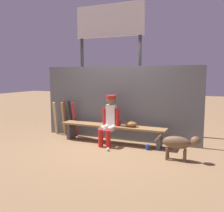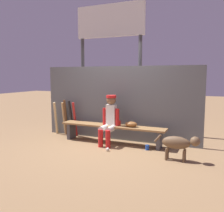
% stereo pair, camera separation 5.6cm
% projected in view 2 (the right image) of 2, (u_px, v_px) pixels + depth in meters
% --- Properties ---
extents(ground_plane, '(30.00, 30.00, 0.00)m').
position_uv_depth(ground_plane, '(112.00, 143.00, 5.87)').
color(ground_plane, olive).
extents(chainlink_fence, '(3.99, 0.03, 1.80)m').
position_uv_depth(chainlink_fence, '(118.00, 103.00, 6.10)').
color(chainlink_fence, '#595E63').
rests_on(chainlink_fence, ground_plane).
extents(dugout_bench, '(2.54, 0.36, 0.43)m').
position_uv_depth(dugout_bench, '(112.00, 129.00, 5.82)').
color(dugout_bench, olive).
rests_on(dugout_bench, ground_plane).
extents(player_seated, '(0.41, 0.55, 1.13)m').
position_uv_depth(player_seated, '(109.00, 118.00, 5.70)').
color(player_seated, silver).
rests_on(player_seated, ground_plane).
extents(baseball_glove, '(0.28, 0.20, 0.12)m').
position_uv_depth(baseball_glove, '(131.00, 124.00, 5.62)').
color(baseball_glove, brown).
rests_on(baseball_glove, dugout_bench).
extents(bat_aluminum_red, '(0.07, 0.21, 0.90)m').
position_uv_depth(bat_aluminum_red, '(75.00, 119.00, 6.49)').
color(bat_aluminum_red, '#B22323').
rests_on(bat_aluminum_red, ground_plane).
extents(bat_aluminum_black, '(0.07, 0.25, 0.94)m').
position_uv_depth(bat_aluminum_black, '(71.00, 118.00, 6.53)').
color(bat_aluminum_black, black).
rests_on(bat_aluminum_black, ground_plane).
extents(bat_wood_dark, '(0.09, 0.21, 0.95)m').
position_uv_depth(bat_wood_dark, '(66.00, 117.00, 6.64)').
color(bat_wood_dark, brown).
rests_on(bat_wood_dark, ground_plane).
extents(bat_wood_tan, '(0.07, 0.19, 0.87)m').
position_uv_depth(bat_wood_tan, '(64.00, 118.00, 6.68)').
color(bat_wood_tan, tan).
rests_on(bat_wood_tan, ground_plane).
extents(bat_wood_natural, '(0.11, 0.22, 0.88)m').
position_uv_depth(bat_wood_natural, '(56.00, 118.00, 6.73)').
color(bat_wood_natural, tan).
rests_on(bat_wood_natural, ground_plane).
extents(baseball, '(0.07, 0.07, 0.07)m').
position_uv_depth(baseball, '(108.00, 149.00, 5.26)').
color(baseball, white).
rests_on(baseball, ground_plane).
extents(cup_on_ground, '(0.08, 0.08, 0.11)m').
position_uv_depth(cup_on_ground, '(147.00, 147.00, 5.33)').
color(cup_on_ground, '#1E47AD').
rests_on(cup_on_ground, ground_plane).
extents(cup_on_bench, '(0.08, 0.08, 0.11)m').
position_uv_depth(cup_on_bench, '(119.00, 123.00, 5.78)').
color(cup_on_bench, red).
rests_on(cup_on_bench, dugout_bench).
extents(scoreboard, '(2.29, 0.27, 3.79)m').
position_uv_depth(scoreboard, '(112.00, 36.00, 6.99)').
color(scoreboard, '#3F3F42').
rests_on(scoreboard, ground_plane).
extents(dog, '(0.84, 0.20, 0.49)m').
position_uv_depth(dog, '(179.00, 143.00, 4.63)').
color(dog, brown).
rests_on(dog, ground_plane).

